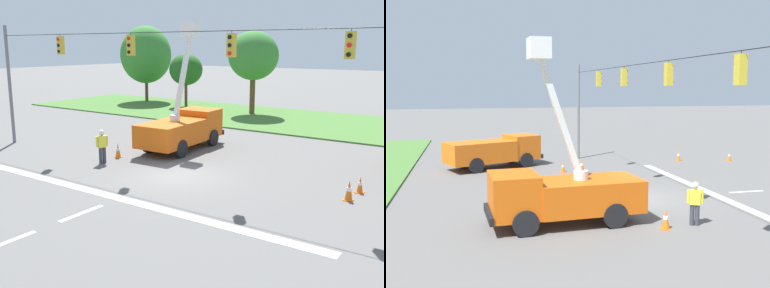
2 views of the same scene
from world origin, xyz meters
The scene contains 11 objects.
ground_plane centered at (0.00, 0.00, 0.00)m, with size 200.00×200.00×0.00m, color #605E5B.
lane_markings centered at (0.00, -5.43, 0.00)m, with size 17.60×15.25×0.01m.
signal_gantry centered at (-0.04, 0.00, 4.58)m, with size 26.20×0.33×7.20m.
utility_truck_bucket_lift centered at (-3.20, 4.69, 1.37)m, with size 2.72×6.33×7.35m.
utility_truck_support_near centered at (10.42, 6.54, 1.20)m, with size 4.67×6.86×2.14m.
road_worker centered at (-4.63, -0.42, 1.00)m, with size 0.38×0.61×1.77m.
traffic_cone_foreground_left centered at (7.59, 1.10, 0.41)m, with size 0.36×0.36×0.82m.
traffic_cone_foreground_right centered at (-4.82, 0.91, 0.40)m, with size 0.36×0.36×0.80m.
traffic_cone_mid_left centered at (7.68, 2.34, 0.34)m, with size 0.36×0.36×0.69m.
traffic_cone_mid_right centered at (9.05, -10.65, 0.38)m, with size 0.36×0.36×0.76m.
traffic_cone_near_bucket centered at (9.96, -6.97, 0.40)m, with size 0.36×0.36×0.81m.
Camera 2 is at (-20.40, 8.25, 5.47)m, focal length 42.00 mm.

